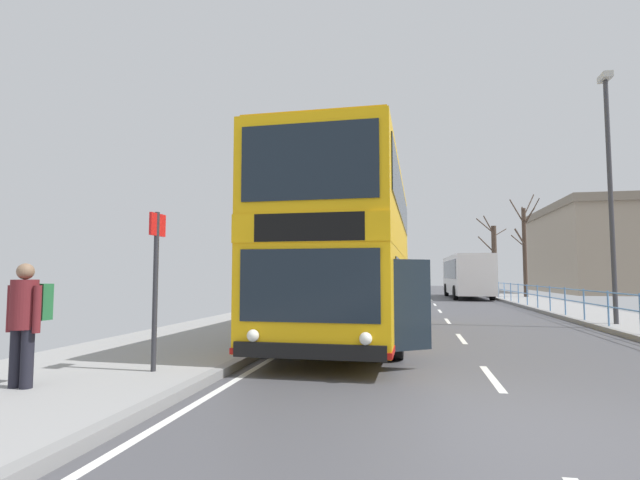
{
  "coord_description": "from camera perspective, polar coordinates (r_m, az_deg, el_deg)",
  "views": [
    {
      "loc": [
        -1.23,
        -5.48,
        1.63
      ],
      "look_at": [
        -3.14,
        4.44,
        2.38
      ],
      "focal_mm": 26.72,
      "sensor_mm": 36.0,
      "label": 1
    }
  ],
  "objects": [
    {
      "name": "ground",
      "position": [
        5.73,
        16.62,
        -20.24
      ],
      "size": [
        15.8,
        140.0,
        0.2
      ],
      "color": "#48484D"
    },
    {
      "name": "double_decker_bus_main",
      "position": [
        12.8,
        4.07,
        -1.29
      ],
      "size": [
        3.29,
        10.89,
        4.37
      ],
      "color": "#F4B20F",
      "rests_on": "ground"
    },
    {
      "name": "background_bus_far_lane",
      "position": [
        36.16,
        17.15,
        -4.02
      ],
      "size": [
        2.77,
        10.15,
        3.01
      ],
      "color": "white",
      "rests_on": "ground"
    },
    {
      "name": "pedestrian_railing_far_kerb",
      "position": [
        25.22,
        24.05,
        -5.67
      ],
      "size": [
        0.05,
        34.31,
        1.04
      ],
      "color": "#598CC6",
      "rests_on": "ground"
    },
    {
      "name": "pedestrian_with_backpack",
      "position": [
        7.62,
        -31.75,
        -7.66
      ],
      "size": [
        0.55,
        0.54,
        1.65
      ],
      "color": "black",
      "rests_on": "ground"
    },
    {
      "name": "bus_stop_sign_near",
      "position": [
        7.98,
        -19.06,
        -3.62
      ],
      "size": [
        0.08,
        0.44,
        2.5
      ],
      "color": "#2D2D33",
      "rests_on": "ground"
    },
    {
      "name": "street_lamp_far_side",
      "position": [
        17.62,
        31.38,
        6.44
      ],
      "size": [
        0.28,
        0.6,
        7.91
      ],
      "color": "#38383D",
      "rests_on": "ground"
    },
    {
      "name": "bare_tree_far_00",
      "position": [
        41.43,
        20.12,
        -2.01
      ],
      "size": [
        2.34,
        2.48,
        6.36
      ],
      "color": "#423328",
      "rests_on": "ground"
    },
    {
      "name": "bare_tree_far_01",
      "position": [
        36.14,
        23.3,
        -0.8
      ],
      "size": [
        1.9,
        2.51,
        7.27
      ],
      "color": "#423328",
      "rests_on": "ground"
    },
    {
      "name": "background_building_01",
      "position": [
        52.53,
        31.06,
        -0.9
      ],
      "size": [
        10.77,
        17.28,
        8.21
      ],
      "color": "gray",
      "rests_on": "ground"
    }
  ]
}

